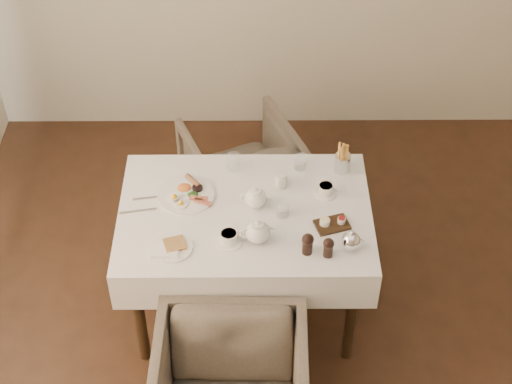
{
  "coord_description": "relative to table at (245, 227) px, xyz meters",
  "views": [
    {
      "loc": [
        -0.47,
        -2.04,
        3.52
      ],
      "look_at": [
        -0.45,
        0.86,
        0.82
      ],
      "focal_mm": 55.0,
      "sensor_mm": 36.0,
      "label": 1
    }
  ],
  "objects": [
    {
      "name": "fries_cup",
      "position": [
        0.52,
        0.31,
        0.2
      ],
      "size": [
        0.09,
        0.09,
        0.18
      ],
      "rotation": [
        0.0,
        0.0,
        0.19
      ],
      "color": "silver",
      "rests_on": "table"
    },
    {
      "name": "teapot_centre",
      "position": [
        0.06,
        0.04,
        0.18
      ],
      "size": [
        0.17,
        0.14,
        0.12
      ],
      "primitive_type": null,
      "rotation": [
        0.0,
        0.0,
        -0.15
      ],
      "color": "white",
      "rests_on": "table"
    },
    {
      "name": "silver_pot",
      "position": [
        0.51,
        -0.26,
        0.18
      ],
      "size": [
        0.12,
        0.1,
        0.12
      ],
      "primitive_type": null,
      "rotation": [
        0.0,
        0.0,
        -0.09
      ],
      "color": "white",
      "rests_on": "table"
    },
    {
      "name": "pepper_mill_right",
      "position": [
        0.4,
        -0.3,
        0.17
      ],
      "size": [
        0.07,
        0.07,
        0.11
      ],
      "primitive_type": null,
      "rotation": [
        0.0,
        0.0,
        -0.42
      ],
      "color": "black",
      "rests_on": "table"
    },
    {
      "name": "pepper_mill_left",
      "position": [
        0.3,
        -0.28,
        0.18
      ],
      "size": [
        0.06,
        0.06,
        0.12
      ],
      "primitive_type": null,
      "rotation": [
        0.0,
        0.0,
        -0.06
      ],
      "color": "black",
      "rests_on": "table"
    },
    {
      "name": "cutlery_fork",
      "position": [
        -0.48,
        0.1,
        0.12
      ],
      "size": [
        0.19,
        0.04,
        0.0
      ],
      "primitive_type": "cube",
      "rotation": [
        0.0,
        0.0,
        1.73
      ],
      "color": "silver",
      "rests_on": "table"
    },
    {
      "name": "breakfast_plate",
      "position": [
        -0.3,
        0.12,
        0.13
      ],
      "size": [
        0.3,
        0.3,
        0.04
      ],
      "rotation": [
        0.0,
        0.0,
        0.24
      ],
      "color": "white",
      "rests_on": "table"
    },
    {
      "name": "glass_right",
      "position": [
        0.29,
        0.33,
        0.16
      ],
      "size": [
        0.08,
        0.08,
        0.09
      ],
      "primitive_type": "cylinder",
      "rotation": [
        0.0,
        0.0,
        0.25
      ],
      "color": "silver",
      "rests_on": "table"
    },
    {
      "name": "creamer",
      "position": [
        0.19,
        0.19,
        0.16
      ],
      "size": [
        0.08,
        0.08,
        0.08
      ],
      "primitive_type": "cylinder",
      "rotation": [
        0.0,
        0.0,
        0.17
      ],
      "color": "white",
      "rests_on": "table"
    },
    {
      "name": "armchair_far",
      "position": [
        -0.03,
        0.83,
        -0.34
      ],
      "size": [
        0.84,
        0.85,
        0.59
      ],
      "primitive_type": "imported",
      "rotation": [
        0.0,
        0.0,
        3.53
      ],
      "color": "#4E4539",
      "rests_on": "ground"
    },
    {
      "name": "glass_left",
      "position": [
        -0.06,
        0.33,
        0.16
      ],
      "size": [
        0.08,
        0.08,
        0.09
      ],
      "primitive_type": "cylinder",
      "rotation": [
        0.0,
        0.0,
        -0.24
      ],
      "color": "silver",
      "rests_on": "table"
    },
    {
      "name": "glass_mid",
      "position": [
        0.19,
        -0.03,
        0.16
      ],
      "size": [
        0.07,
        0.07,
        0.09
      ],
      "primitive_type": "cylinder",
      "rotation": [
        0.0,
        0.0,
        -0.05
      ],
      "color": "silver",
      "rests_on": "table"
    },
    {
      "name": "condiment_board",
      "position": [
        0.43,
        -0.11,
        0.13
      ],
      "size": [
        0.19,
        0.15,
        0.04
      ],
      "rotation": [
        0.0,
        0.0,
        0.31
      ],
      "color": "black",
      "rests_on": "table"
    },
    {
      "name": "teacup_far",
      "position": [
        0.41,
        0.12,
        0.14
      ],
      "size": [
        0.12,
        0.12,
        0.06
      ],
      "rotation": [
        0.0,
        0.0,
        -0.25
      ],
      "color": "white",
      "rests_on": "table"
    },
    {
      "name": "cutlery_knife",
      "position": [
        -0.54,
        0.0,
        0.12
      ],
      "size": [
        0.19,
        0.05,
        0.0
      ],
      "primitive_type": "cube",
      "rotation": [
        0.0,
        0.0,
        1.74
      ],
      "color": "silver",
      "rests_on": "table"
    },
    {
      "name": "teapot_front",
      "position": [
        0.06,
        -0.21,
        0.18
      ],
      "size": [
        0.19,
        0.16,
        0.13
      ],
      "primitive_type": null,
      "rotation": [
        0.0,
        0.0,
        0.18
      ],
      "color": "white",
      "rests_on": "table"
    },
    {
      "name": "side_plate",
      "position": [
        -0.35,
        -0.26,
        0.13
      ],
      "size": [
        0.2,
        0.2,
        0.02
      ],
      "rotation": [
        0.0,
        0.0,
        0.09
      ],
      "color": "white",
      "rests_on": "table"
    },
    {
      "name": "teacup_near",
      "position": [
        -0.08,
        -0.22,
        0.15
      ],
      "size": [
        0.13,
        0.13,
        0.07
      ],
      "rotation": [
        0.0,
        0.0,
        0.34
      ],
      "color": "white",
      "rests_on": "table"
    },
    {
      "name": "table",
      "position": [
        0.0,
        0.0,
        0.0
      ],
      "size": [
        1.28,
        0.88,
        0.75
      ],
      "color": "black",
      "rests_on": "ground"
    }
  ]
}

